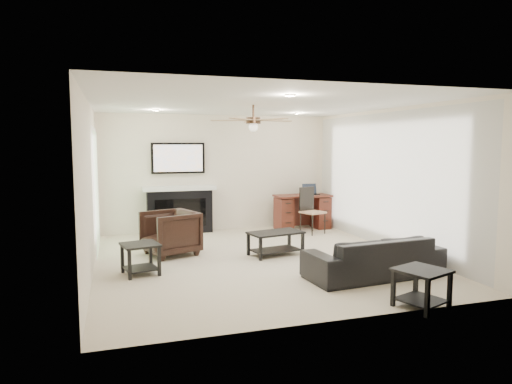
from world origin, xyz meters
TOP-DOWN VIEW (x-y plane):
  - room_shell at (0.19, 0.08)m, footprint 5.50×5.54m
  - sofa at (1.31, -1.43)m, footprint 2.02×0.93m
  - armchair at (-1.29, 0.72)m, footprint 1.05×1.03m
  - coffee_table at (0.41, 0.17)m, footprint 0.98×0.67m
  - end_table_near at (1.16, -2.68)m, footprint 0.66×0.66m
  - end_table_left at (-1.84, -0.33)m, footprint 0.59×0.59m
  - fireplace_unit at (-0.86, 2.58)m, footprint 1.52×0.34m
  - desk at (1.80, 2.26)m, footprint 1.22×0.56m
  - desk_chair at (1.80, 1.71)m, footprint 0.54×0.55m
  - laptop at (2.00, 2.24)m, footprint 0.33×0.24m

SIDE VIEW (x-z plane):
  - coffee_table at x=0.41m, z-range 0.00..0.40m
  - end_table_near at x=1.16m, z-range 0.00..0.45m
  - end_table_left at x=-1.84m, z-range 0.00..0.45m
  - sofa at x=1.31m, z-range 0.00..0.57m
  - armchair at x=-1.29m, z-range 0.00..0.76m
  - desk at x=1.80m, z-range 0.00..0.76m
  - desk_chair at x=1.80m, z-range 0.00..0.97m
  - laptop at x=2.00m, z-range 0.76..0.99m
  - fireplace_unit at x=-0.86m, z-range 0.00..1.91m
  - room_shell at x=0.19m, z-range 0.42..2.94m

